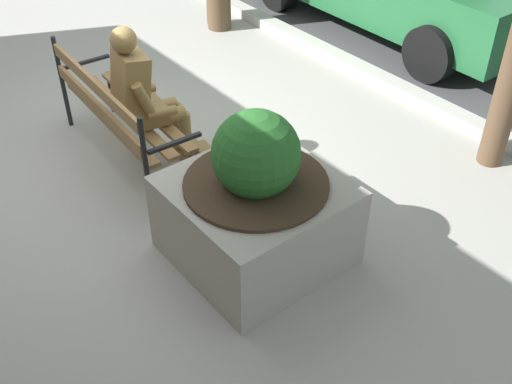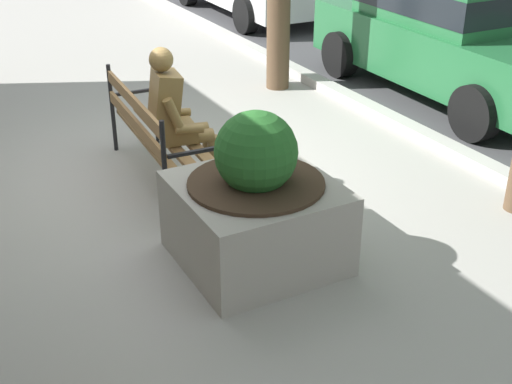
# 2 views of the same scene
# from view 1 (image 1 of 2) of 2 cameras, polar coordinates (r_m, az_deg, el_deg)

# --- Properties ---
(ground_plane) EXTENTS (80.00, 80.00, 0.00)m
(ground_plane) POSITION_cam_1_polar(r_m,az_deg,el_deg) (6.05, -11.34, 3.41)
(ground_plane) COLOR #9E9B93
(curb_stone) EXTENTS (60.00, 0.20, 0.12)m
(curb_stone) POSITION_cam_1_polar(r_m,az_deg,el_deg) (7.53, 8.48, 11.56)
(curb_stone) COLOR #B2AFA8
(curb_stone) RESTS_ON ground
(park_bench) EXTENTS (1.82, 0.63, 0.95)m
(park_bench) POSITION_cam_1_polar(r_m,az_deg,el_deg) (5.70, -12.71, 7.38)
(park_bench) COLOR olive
(park_bench) RESTS_ON ground
(bronze_statue_seated) EXTENTS (0.71, 0.78, 1.37)m
(bronze_statue_seated) POSITION_cam_1_polar(r_m,az_deg,el_deg) (5.51, -9.69, 8.19)
(bronze_statue_seated) COLOR olive
(bronze_statue_seated) RESTS_ON ground
(concrete_planter) EXTENTS (1.16, 1.16, 1.25)m
(concrete_planter) POSITION_cam_1_polar(r_m,az_deg,el_deg) (4.56, 0.00, -1.31)
(concrete_planter) COLOR gray
(concrete_planter) RESTS_ON ground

